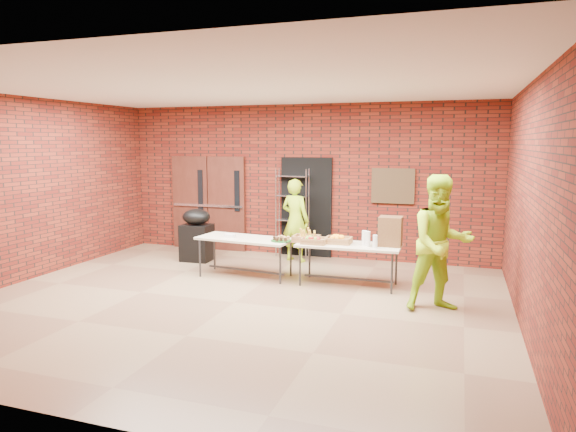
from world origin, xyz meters
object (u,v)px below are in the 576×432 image
Objects in this scene: table_left at (245,241)px; covered_grill at (197,235)px; volunteer_man at (441,243)px; coffee_dispenser at (391,231)px; wire_rack at (292,213)px; table_right at (349,248)px; volunteer_woman at (295,220)px.

table_left is 1.67m from covered_grill.
coffee_dispenser is at bearing 107.14° from volunteer_man.
coffee_dispenser is at bearing 8.16° from table_left.
covered_grill is 0.55× the size of volunteer_man.
table_left is 3.67× the size of coffee_dispenser.
wire_rack is 1.04× the size of table_left.
wire_rack is 2.45m from table_right.
wire_rack is 0.45m from volunteer_woman.
covered_grill is at bearing 33.33° from volunteer_woman.
table_right is at bearing 150.11° from volunteer_woman.
wire_rack is at bearing 27.86° from covered_grill.
volunteer_woman reaches higher than covered_grill.
table_left is at bearing 141.74° from volunteer_man.
table_left is at bearing -177.71° from coffee_dispenser.
wire_rack is at bearing 130.30° from table_right.
wire_rack is at bearing -48.40° from volunteer_woman.
volunteer_man is at bearing -48.40° from coffee_dispenser.
volunteer_woman is at bearing 133.60° from table_right.
coffee_dispenser is (0.68, 0.09, 0.30)m from table_right.
covered_grill reaches higher than table_left.
volunteer_woman is (0.48, 1.45, 0.19)m from table_left.
table_left is at bearing 87.40° from volunteer_woman.
coffee_dispenser is (2.28, -1.75, 0.02)m from wire_rack.
coffee_dispenser reaches higher than table_right.
volunteer_man is (0.83, -0.94, 0.03)m from coffee_dispenser.
covered_grill is at bearing 136.48° from volunteer_man.
wire_rack is 0.95× the size of volunteer_man.
table_left is 1.89m from table_right.
volunteer_man is at bearing -7.94° from table_left.
table_right is 1.63× the size of covered_grill.
volunteer_woman is (1.92, 0.61, 0.31)m from covered_grill.
volunteer_man is at bearing -32.79° from wire_rack.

